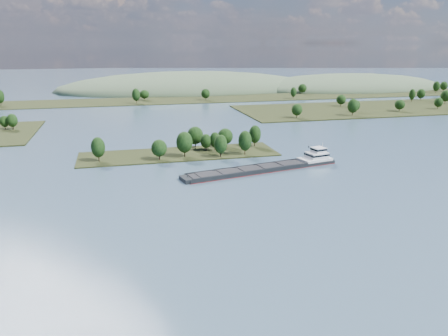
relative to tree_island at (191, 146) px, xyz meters
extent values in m
plane|color=#354C5D|center=(-6.28, -59.36, -4.06)|extent=(1800.00, 1800.00, 0.00)
cube|color=black|center=(-6.28, 0.64, -4.06)|extent=(100.00, 30.00, 1.20)
cylinder|color=black|center=(12.64, -11.42, -1.62)|extent=(0.50, 0.50, 3.68)
ellipsoid|color=black|center=(12.64, -11.42, 3.05)|extent=(6.66, 6.66, 9.45)
cylinder|color=black|center=(4.16, 11.41, -1.58)|extent=(0.50, 0.50, 3.77)
ellipsoid|color=black|center=(4.16, 11.41, 3.22)|extent=(8.73, 8.73, 9.70)
cylinder|color=black|center=(-4.44, -6.13, -1.40)|extent=(0.50, 0.50, 4.12)
ellipsoid|color=black|center=(-4.44, -6.13, 3.84)|extent=(8.23, 8.23, 10.60)
cylinder|color=black|center=(8.36, 3.32, -2.01)|extent=(0.50, 0.50, 2.91)
ellipsoid|color=black|center=(8.36, 3.32, 1.69)|extent=(6.06, 6.06, 7.48)
cylinder|color=black|center=(-17.28, -9.28, -1.83)|extent=(0.50, 0.50, 3.26)
ellipsoid|color=black|center=(-17.28, -9.28, 2.31)|extent=(7.54, 7.54, 8.38)
cylinder|color=black|center=(-45.61, -5.08, -1.54)|extent=(0.50, 0.50, 3.85)
ellipsoid|color=black|center=(-45.61, -5.08, 3.36)|extent=(6.62, 6.62, 9.90)
cylinder|color=black|center=(12.97, 2.60, -1.86)|extent=(0.50, 0.50, 3.21)
ellipsoid|color=black|center=(12.97, 2.60, 2.23)|extent=(5.50, 5.50, 8.26)
cylinder|color=black|center=(36.14, 6.52, -1.55)|extent=(0.50, 0.50, 3.83)
ellipsoid|color=black|center=(36.14, 6.52, 3.32)|extent=(6.60, 6.60, 9.85)
cylinder|color=black|center=(25.72, -9.47, -1.46)|extent=(0.50, 0.50, 4.01)
ellipsoid|color=black|center=(25.72, -9.47, 3.64)|extent=(6.85, 6.85, 10.31)
cylinder|color=black|center=(20.16, 9.00, -1.79)|extent=(0.50, 0.50, 3.35)
ellipsoid|color=black|center=(20.16, 9.00, 2.46)|extent=(8.29, 8.29, 8.60)
cylinder|color=black|center=(-101.82, 90.18, -1.57)|extent=(0.50, 0.50, 3.38)
ellipsoid|color=black|center=(-101.82, 90.18, 2.73)|extent=(6.90, 6.90, 8.70)
cylinder|color=black|center=(-106.91, 92.11, -1.81)|extent=(0.50, 0.50, 2.91)
ellipsoid|color=black|center=(-106.91, 92.11, 1.90)|extent=(6.04, 6.04, 7.49)
cube|color=black|center=(223.72, 120.64, -4.06)|extent=(320.00, 90.00, 1.60)
cylinder|color=black|center=(260.96, 129.10, -1.20)|extent=(0.50, 0.50, 4.13)
ellipsoid|color=black|center=(260.96, 129.10, 4.05)|extent=(9.12, 9.12, 10.61)
cylinder|color=black|center=(95.50, 87.84, -1.51)|extent=(0.50, 0.50, 3.49)
ellipsoid|color=black|center=(95.50, 87.84, 2.93)|extent=(8.01, 8.01, 8.99)
cylinder|color=black|center=(255.88, 156.78, -1.45)|extent=(0.50, 0.50, 3.62)
ellipsoid|color=black|center=(255.88, 156.78, 3.15)|extent=(7.94, 7.94, 9.31)
cylinder|color=black|center=(230.83, 101.65, -1.67)|extent=(0.50, 0.50, 3.19)
ellipsoid|color=black|center=(230.83, 101.65, 2.39)|extent=(7.09, 7.09, 8.20)
cylinder|color=black|center=(190.41, 97.60, -1.68)|extent=(0.50, 0.50, 3.16)
ellipsoid|color=black|center=(190.41, 97.60, 2.34)|extent=(8.23, 8.23, 8.14)
cylinder|color=black|center=(142.00, 87.90, -1.13)|extent=(0.50, 0.50, 4.27)
ellipsoid|color=black|center=(142.00, 87.90, 4.30)|extent=(8.46, 8.46, 10.98)
cylinder|color=black|center=(153.57, 102.06, -1.69)|extent=(0.50, 0.50, 3.15)
ellipsoid|color=black|center=(153.57, 102.06, 2.32)|extent=(5.50, 5.50, 8.10)
cylinder|color=black|center=(158.47, 136.65, -1.58)|extent=(0.50, 0.50, 3.36)
ellipsoid|color=black|center=(158.47, 136.65, 2.69)|extent=(8.39, 8.39, 8.64)
cylinder|color=black|center=(239.26, 147.92, -1.25)|extent=(0.50, 0.50, 4.02)
ellipsoid|color=black|center=(239.26, 147.92, 3.86)|extent=(5.85, 5.85, 10.34)
cube|color=black|center=(-6.28, 220.64, -4.06)|extent=(900.00, 60.00, 1.20)
cylinder|color=black|center=(335.47, 220.41, -1.53)|extent=(0.50, 0.50, 3.86)
ellipsoid|color=black|center=(335.47, 220.41, 3.38)|extent=(8.37, 8.37, 9.93)
cylinder|color=black|center=(139.96, 200.34, -1.57)|extent=(0.50, 0.50, 3.78)
ellipsoid|color=black|center=(139.96, 200.34, 3.23)|extent=(5.91, 5.91, 9.71)
cylinder|color=black|center=(-7.57, 223.92, -1.81)|extent=(0.50, 0.50, 3.30)
ellipsoid|color=black|center=(-7.57, 223.92, 2.38)|extent=(9.31, 9.31, 8.48)
cylinder|color=black|center=(316.66, 209.73, -1.31)|extent=(0.50, 0.50, 4.31)
ellipsoid|color=black|center=(316.66, 209.73, 4.17)|extent=(7.54, 7.54, 11.08)
cylinder|color=black|center=(165.67, 236.42, -1.63)|extent=(0.50, 0.50, 3.67)
ellipsoid|color=black|center=(165.67, 236.42, 3.04)|extent=(9.24, 9.24, 9.45)
cylinder|color=black|center=(-136.01, 215.84, -1.10)|extent=(0.50, 0.50, 4.71)
ellipsoid|color=black|center=(-136.01, 215.84, 4.89)|extent=(7.27, 7.27, 12.12)
cylinder|color=black|center=(51.09, 210.56, -1.64)|extent=(0.50, 0.50, 3.64)
ellipsoid|color=black|center=(51.09, 210.56, 2.99)|extent=(8.71, 8.71, 9.37)
cylinder|color=black|center=(-16.73, 202.16, -1.18)|extent=(0.50, 0.50, 4.56)
ellipsoid|color=black|center=(-16.73, 202.16, 4.62)|extent=(7.57, 7.57, 11.73)
ellipsoid|color=#42573B|center=(253.72, 290.64, -4.06)|extent=(260.00, 140.00, 36.00)
ellipsoid|color=#42573B|center=(53.72, 320.64, -4.06)|extent=(320.00, 160.00, 44.00)
cube|color=black|center=(25.95, -37.13, -3.60)|extent=(73.75, 24.14, 2.02)
cube|color=maroon|center=(25.95, -37.13, -4.02)|extent=(73.97, 24.35, 0.23)
cube|color=black|center=(17.84, -34.24, -2.32)|extent=(55.77, 12.10, 0.73)
cube|color=black|center=(19.70, -43.04, -2.32)|extent=(55.77, 12.10, 0.73)
cube|color=black|center=(18.77, -38.64, -2.46)|extent=(55.60, 19.45, 0.28)
cube|color=black|center=(-0.99, -42.81, -2.18)|extent=(9.64, 9.07, 0.32)
cube|color=black|center=(8.89, -40.73, -2.18)|extent=(9.64, 9.07, 0.32)
cube|color=black|center=(18.77, -38.64, -2.18)|extent=(9.64, 9.07, 0.32)
cube|color=black|center=(28.65, -36.56, -2.18)|extent=(9.64, 9.07, 0.32)
cube|color=black|center=(38.53, -34.48, -2.18)|extent=(9.64, 9.07, 0.32)
cube|color=black|center=(-10.43, -44.80, -3.24)|extent=(4.40, 8.65, 1.84)
cylinder|color=black|center=(-9.53, -44.61, -1.95)|extent=(0.26, 0.26, 2.02)
cube|color=silver|center=(53.80, -31.26, -2.04)|extent=(16.19, 11.65, 1.10)
cube|color=silver|center=(54.70, -31.07, -0.21)|extent=(10.50, 9.08, 2.75)
cube|color=black|center=(54.70, -31.07, 0.16)|extent=(10.72, 9.30, 0.83)
cube|color=silver|center=(55.60, -30.88, 2.18)|extent=(6.53, 6.53, 2.02)
cube|color=black|center=(55.60, -30.88, 2.55)|extent=(6.74, 6.74, 0.73)
cube|color=silver|center=(55.60, -30.88, 3.28)|extent=(6.96, 6.96, 0.18)
cylinder|color=silver|center=(57.84, -30.40, 4.38)|extent=(0.22, 0.22, 2.39)
cylinder|color=black|center=(51.44, -28.94, 3.47)|extent=(0.54, 0.54, 1.10)
camera|label=1|loc=(-36.51, -214.66, 50.76)|focal=35.00mm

